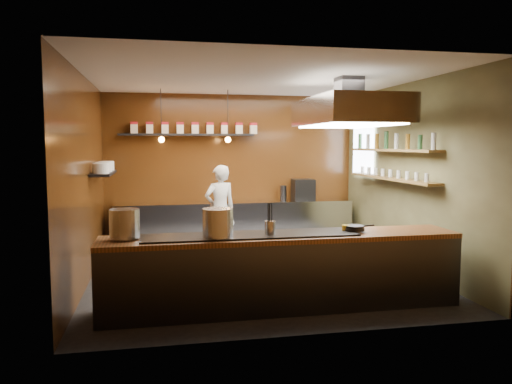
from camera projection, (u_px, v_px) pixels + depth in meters
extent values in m
plane|color=black|center=(257.00, 275.00, 7.73)|extent=(5.00, 5.00, 0.00)
plane|color=#331509|center=(232.00, 170.00, 10.03)|extent=(5.00, 0.00, 5.00)
plane|color=#331509|center=(85.00, 181.00, 7.10)|extent=(0.00, 5.00, 5.00)
plane|color=#484629|center=(408.00, 176.00, 8.07)|extent=(0.00, 5.00, 5.00)
plane|color=silver|center=(257.00, 78.00, 7.44)|extent=(5.00, 5.00, 0.00)
plane|color=white|center=(363.00, 150.00, 9.68)|extent=(0.00, 1.00, 1.00)
cube|color=silver|center=(235.00, 224.00, 9.80)|extent=(4.60, 0.65, 0.90)
cube|color=#38383D|center=(282.00, 274.00, 6.13)|extent=(4.40, 0.70, 0.86)
cube|color=brown|center=(283.00, 237.00, 6.08)|extent=(4.40, 0.72, 0.06)
cube|color=black|center=(250.00, 235.00, 6.00)|extent=(2.60, 0.55, 0.02)
cube|color=black|center=(187.00, 135.00, 9.65)|extent=(2.60, 0.26, 0.04)
cube|color=black|center=(104.00, 173.00, 8.10)|extent=(0.30, 1.40, 0.04)
cube|color=olive|center=(391.00, 150.00, 8.29)|extent=(0.26, 2.80, 0.04)
cube|color=olive|center=(390.00, 178.00, 8.34)|extent=(0.26, 2.80, 0.04)
cube|color=#38383D|center=(349.00, 87.00, 7.32)|extent=(0.35, 0.35, 0.30)
cube|color=silver|center=(349.00, 111.00, 7.35)|extent=(1.20, 2.00, 0.40)
cube|color=white|center=(348.00, 126.00, 7.37)|extent=(1.00, 1.80, 0.02)
cylinder|color=black|center=(161.00, 114.00, 8.87)|extent=(0.01, 0.01, 0.90)
sphere|color=orange|center=(162.00, 140.00, 8.91)|extent=(0.10, 0.10, 0.10)
cylinder|color=black|center=(228.00, 115.00, 9.10)|extent=(0.01, 0.01, 0.90)
sphere|color=orange|center=(228.00, 140.00, 9.15)|extent=(0.10, 0.10, 0.10)
cube|color=beige|center=(134.00, 129.00, 9.44)|extent=(0.13, 0.13, 0.17)
cube|color=maroon|center=(134.00, 123.00, 9.43)|extent=(0.13, 0.13, 0.05)
cube|color=beige|center=(150.00, 129.00, 9.50)|extent=(0.13, 0.13, 0.17)
cube|color=maroon|center=(150.00, 123.00, 9.49)|extent=(0.13, 0.13, 0.05)
cube|color=beige|center=(165.00, 129.00, 9.55)|extent=(0.13, 0.13, 0.17)
cube|color=maroon|center=(165.00, 123.00, 9.54)|extent=(0.14, 0.13, 0.05)
cube|color=beige|center=(180.00, 129.00, 9.61)|extent=(0.13, 0.13, 0.17)
cube|color=maroon|center=(180.00, 124.00, 9.60)|extent=(0.13, 0.13, 0.05)
cube|color=beige|center=(195.00, 129.00, 9.67)|extent=(0.13, 0.13, 0.17)
cube|color=maroon|center=(195.00, 124.00, 9.66)|extent=(0.14, 0.13, 0.05)
cube|color=beige|center=(210.00, 129.00, 9.72)|extent=(0.13, 0.13, 0.17)
cube|color=maroon|center=(210.00, 124.00, 9.71)|extent=(0.14, 0.13, 0.05)
cube|color=beige|center=(224.00, 130.00, 9.78)|extent=(0.13, 0.13, 0.17)
cube|color=maroon|center=(224.00, 124.00, 9.77)|extent=(0.14, 0.13, 0.05)
cube|color=beige|center=(239.00, 130.00, 9.83)|extent=(0.13, 0.13, 0.17)
cube|color=maroon|center=(239.00, 124.00, 9.82)|extent=(0.14, 0.13, 0.05)
cube|color=beige|center=(253.00, 130.00, 9.89)|extent=(0.13, 0.13, 0.17)
cube|color=maroon|center=(253.00, 124.00, 9.88)|extent=(0.14, 0.13, 0.05)
cylinder|color=white|center=(101.00, 168.00, 7.65)|extent=(0.26, 0.26, 0.16)
cylinder|color=white|center=(104.00, 167.00, 8.09)|extent=(0.26, 0.26, 0.16)
cylinder|color=white|center=(106.00, 166.00, 8.53)|extent=(0.26, 0.26, 0.16)
cylinder|color=silver|center=(434.00, 141.00, 7.01)|extent=(0.06, 0.06, 0.24)
cylinder|color=#2D5933|center=(420.00, 141.00, 7.37)|extent=(0.06, 0.06, 0.24)
cylinder|color=#8C601E|center=(408.00, 142.00, 7.73)|extent=(0.06, 0.06, 0.24)
cylinder|color=silver|center=(397.00, 142.00, 8.10)|extent=(0.06, 0.06, 0.24)
cylinder|color=#2D5933|center=(386.00, 142.00, 8.46)|extent=(0.06, 0.06, 0.24)
cylinder|color=#8C601E|center=(377.00, 142.00, 8.82)|extent=(0.06, 0.06, 0.24)
cylinder|color=silver|center=(368.00, 142.00, 9.19)|extent=(0.06, 0.06, 0.24)
cylinder|color=#2D5933|center=(360.00, 142.00, 9.55)|extent=(0.06, 0.06, 0.24)
cylinder|color=silver|center=(427.00, 178.00, 7.21)|extent=(0.07, 0.07, 0.13)
cylinder|color=silver|center=(417.00, 177.00, 7.49)|extent=(0.07, 0.07, 0.13)
cylinder|color=silver|center=(407.00, 175.00, 7.77)|extent=(0.07, 0.07, 0.13)
cylinder|color=silver|center=(399.00, 174.00, 8.05)|extent=(0.07, 0.07, 0.13)
cylinder|color=silver|center=(390.00, 173.00, 8.33)|extent=(0.07, 0.07, 0.13)
cylinder|color=silver|center=(383.00, 172.00, 8.61)|extent=(0.07, 0.07, 0.13)
cylinder|color=silver|center=(376.00, 171.00, 8.89)|extent=(0.07, 0.07, 0.13)
cylinder|color=silver|center=(369.00, 171.00, 9.17)|extent=(0.07, 0.07, 0.13)
cylinder|color=silver|center=(363.00, 170.00, 9.45)|extent=(0.07, 0.07, 0.13)
cylinder|color=#B1B3B8|center=(124.00, 223.00, 5.75)|extent=(0.40, 0.40, 0.34)
cylinder|color=silver|center=(218.00, 223.00, 5.82)|extent=(0.45, 0.45, 0.33)
cylinder|color=#B1B4B9|center=(270.00, 227.00, 6.01)|extent=(0.16, 0.16, 0.16)
cylinder|color=black|center=(355.00, 229.00, 6.26)|extent=(0.25, 0.25, 0.03)
cylinder|color=black|center=(355.00, 227.00, 6.26)|extent=(0.23, 0.23, 0.03)
cylinder|color=black|center=(368.00, 226.00, 6.34)|extent=(0.18, 0.06, 0.02)
cylinder|color=gold|center=(346.00, 228.00, 6.28)|extent=(0.12, 0.12, 0.08)
cube|color=black|center=(303.00, 190.00, 10.00)|extent=(0.43, 0.41, 0.42)
imported|color=white|center=(220.00, 209.00, 9.24)|extent=(0.69, 0.55, 1.64)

